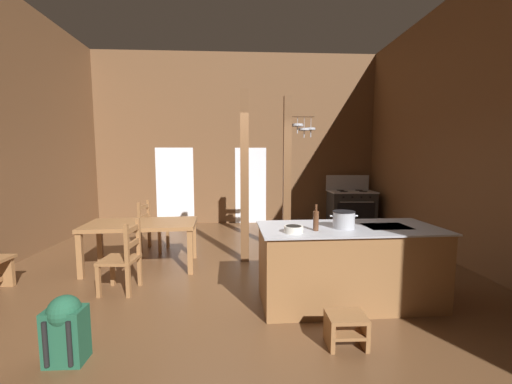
{
  "coord_description": "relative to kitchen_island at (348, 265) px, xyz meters",
  "views": [
    {
      "loc": [
        0.08,
        -4.12,
        1.75
      ],
      "look_at": [
        0.34,
        0.92,
        1.21
      ],
      "focal_mm": 21.8,
      "sensor_mm": 36.0,
      "label": 1
    }
  ],
  "objects": [
    {
      "name": "wall_right",
      "position": [
        2.39,
        0.51,
        1.8
      ],
      "size": [
        0.14,
        9.44,
        4.53
      ],
      "primitive_type": "cube",
      "color": "brown",
      "rests_on": "ground_plane"
    },
    {
      "name": "support_post_with_pot_rack",
      "position": [
        -0.41,
        2.1,
        1.08
      ],
      "size": [
        0.58,
        0.21,
        2.88
      ],
      "color": "brown",
      "rests_on": "ground_plane"
    },
    {
      "name": "ground_plane",
      "position": [
        -1.39,
        0.51,
        -0.52
      ],
      "size": [
        8.22,
        9.44,
        0.1
      ],
      "primitive_type": "cube",
      "color": "brown"
    },
    {
      "name": "wall_back",
      "position": [
        -1.39,
        4.9,
        1.8
      ],
      "size": [
        8.22,
        0.14,
        4.53
      ],
      "primitive_type": "cube",
      "color": "brown",
      "rests_on": "ground_plane"
    },
    {
      "name": "glazed_panel_back_right",
      "position": [
        -1.02,
        4.82,
        0.56
      ],
      "size": [
        0.84,
        0.01,
        2.05
      ],
      "primitive_type": "cube",
      "color": "white",
      "rests_on": "ground_plane"
    },
    {
      "name": "kitchen_island",
      "position": [
        0.0,
        0.0,
        0.0
      ],
      "size": [
        2.19,
        1.03,
        0.94
      ],
      "color": "olive",
      "rests_on": "ground_plane"
    },
    {
      "name": "backpack",
      "position": [
        -2.81,
        -1.01,
        -0.15
      ],
      "size": [
        0.32,
        0.31,
        0.6
      ],
      "color": "#1E5138",
      "rests_on": "ground_plane"
    },
    {
      "name": "support_post_center",
      "position": [
        -1.23,
        1.61,
        0.97
      ],
      "size": [
        0.14,
        0.14,
        2.88
      ],
      "color": "brown",
      "rests_on": "ground_plane"
    },
    {
      "name": "stove_range",
      "position": [
        1.56,
        4.19,
        0.02
      ],
      "size": [
        1.16,
        0.85,
        1.32
      ],
      "color": "#2A2A2A",
      "rests_on": "ground_plane"
    },
    {
      "name": "ladderback_chair_by_post",
      "position": [
        -3.01,
        2.34,
        -0.02
      ],
      "size": [
        0.51,
        0.51,
        0.95
      ],
      "color": "olive",
      "rests_on": "ground_plane"
    },
    {
      "name": "stockpot_on_counter",
      "position": [
        -0.09,
        -0.06,
        0.57
      ],
      "size": [
        0.33,
        0.26,
        0.2
      ],
      "color": "#A8AAB2",
      "rests_on": "kitchen_island"
    },
    {
      "name": "glazed_door_back_left",
      "position": [
        -3.06,
        4.82,
        0.56
      ],
      "size": [
        1.0,
        0.01,
        2.05
      ],
      "primitive_type": "cube",
      "color": "white",
      "rests_on": "ground_plane"
    },
    {
      "name": "mixing_bowl_on_counter",
      "position": [
        -0.72,
        -0.26,
        0.51
      ],
      "size": [
        0.21,
        0.21,
        0.08
      ],
      "color": "silver",
      "rests_on": "kitchen_island"
    },
    {
      "name": "step_stool",
      "position": [
        -0.32,
        -0.9,
        -0.29
      ],
      "size": [
        0.36,
        0.29,
        0.3
      ],
      "color": "olive",
      "rests_on": "ground_plane"
    },
    {
      "name": "ladderback_chair_near_window",
      "position": [
        -2.85,
        0.44,
        -0.02
      ],
      "size": [
        0.47,
        0.47,
        0.95
      ],
      "color": "olive",
      "rests_on": "ground_plane"
    },
    {
      "name": "dining_table",
      "position": [
        -2.89,
        1.37,
        0.18
      ],
      "size": [
        1.76,
        1.02,
        0.74
      ],
      "color": "olive",
      "rests_on": "ground_plane"
    },
    {
      "name": "bottle_tall_on_counter",
      "position": [
        -0.45,
        -0.17,
        0.59
      ],
      "size": [
        0.06,
        0.06,
        0.3
      ],
      "color": "#56331E",
      "rests_on": "kitchen_island"
    }
  ]
}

